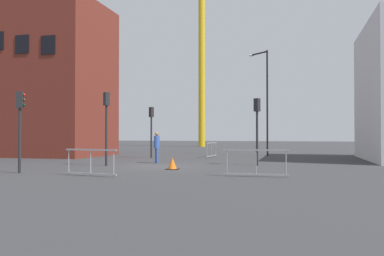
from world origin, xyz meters
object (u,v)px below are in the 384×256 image
object	(u,v)px
traffic_light_crosswalk	(20,118)
traffic_cone_by_barrier	(172,164)
traffic_light_far	(106,116)
traffic_light_near	(257,120)
traffic_light_median	(151,124)
construction_crane	(202,10)
pedestrian_walking	(157,145)
streetlamp_tall	(265,94)

from	to	relation	value
traffic_light_crosswalk	traffic_cone_by_barrier	bearing A→B (deg)	29.98
traffic_light_far	traffic_cone_by_barrier	size ratio (longest dim) A/B	6.77
traffic_light_near	traffic_light_median	xyz separation A→B (m)	(-7.85, 4.86, -0.01)
construction_crane	traffic_light_crosswalk	bearing A→B (deg)	-88.75
traffic_light_near	traffic_light_far	bearing A→B (deg)	-163.30
pedestrian_walking	traffic_light_crosswalk	bearing A→B (deg)	-117.40
construction_crane	traffic_cone_by_barrier	xyz separation A→B (m)	(6.65, -34.30, -18.34)
traffic_light_median	traffic_cone_by_barrier	distance (m)	9.58
construction_crane	traffic_light_crosswalk	xyz separation A→B (m)	(0.82, -37.67, -16.22)
traffic_light_near	traffic_light_crosswalk	distance (m)	11.69
streetlamp_tall	traffic_light_near	distance (m)	10.77
traffic_light_median	traffic_light_far	size ratio (longest dim) A/B	0.92
traffic_light_median	traffic_cone_by_barrier	bearing A→B (deg)	-63.28
traffic_light_far	pedestrian_walking	bearing A→B (deg)	53.68
traffic_light_far	pedestrian_walking	xyz separation A→B (m)	(1.90, 2.59, -1.56)
streetlamp_tall	traffic_light_median	xyz separation A→B (m)	(-7.51, -5.62, -2.45)
traffic_light_near	traffic_light_crosswalk	xyz separation A→B (m)	(-9.48, -6.84, -0.06)
streetlamp_tall	pedestrian_walking	size ratio (longest dim) A/B	4.61
traffic_light_crosswalk	traffic_cone_by_barrier	world-z (taller)	traffic_light_crosswalk
traffic_light_far	streetlamp_tall	bearing A→B (deg)	60.10
traffic_light_crosswalk	construction_crane	bearing A→B (deg)	91.25
construction_crane	traffic_light_near	xyz separation A→B (m)	(10.31, -30.83, -16.16)
traffic_light_near	construction_crane	bearing A→B (deg)	108.48
pedestrian_walking	traffic_cone_by_barrier	xyz separation A→B (m)	(2.14, -3.75, -0.79)
construction_crane	streetlamp_tall	xyz separation A→B (m)	(9.97, -20.34, -13.72)
streetlamp_tall	traffic_light_far	size ratio (longest dim) A/B	2.14
traffic_light_crosswalk	pedestrian_walking	xyz separation A→B (m)	(3.69, 7.12, -1.32)
traffic_light_median	traffic_cone_by_barrier	world-z (taller)	traffic_light_median
traffic_light_crosswalk	traffic_light_near	bearing A→B (deg)	35.79
construction_crane	traffic_light_crosswalk	world-z (taller)	construction_crane
traffic_light_crosswalk	traffic_cone_by_barrier	distance (m)	7.05
streetlamp_tall	traffic_light_near	world-z (taller)	streetlamp_tall
streetlamp_tall	traffic_cone_by_barrier	size ratio (longest dim) A/B	14.49
traffic_light_near	traffic_light_crosswalk	bearing A→B (deg)	-144.21
traffic_light_near	traffic_cone_by_barrier	distance (m)	5.49
traffic_light_far	traffic_light_crosswalk	world-z (taller)	traffic_light_far
traffic_light_crosswalk	traffic_light_far	bearing A→B (deg)	68.48
construction_crane	pedestrian_walking	bearing A→B (deg)	-81.60
construction_crane	traffic_light_far	xyz separation A→B (m)	(2.61, -33.14, -15.98)
streetlamp_tall	traffic_cone_by_barrier	xyz separation A→B (m)	(-3.32, -13.96, -4.61)
streetlamp_tall	traffic_light_far	distance (m)	14.93
traffic_light_far	pedestrian_walking	world-z (taller)	traffic_light_far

